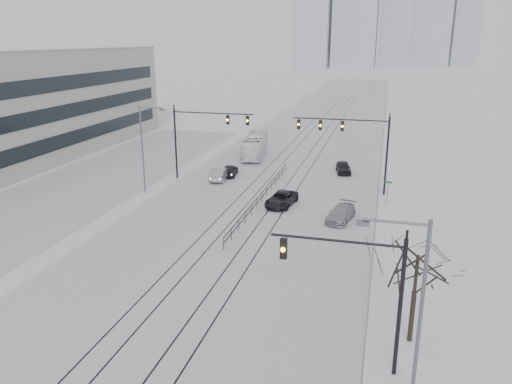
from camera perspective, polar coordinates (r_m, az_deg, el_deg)
name	(u,v)px	position (r m, az deg, el deg)	size (l,w,h in m)	color
road	(309,143)	(77.30, 6.10, 5.62)	(22.00, 260.00, 0.02)	silver
sidewalk_east	(400,147)	(76.51, 16.17, 4.97)	(5.00, 260.00, 0.16)	silver
curb	(383,146)	(76.48, 14.33, 5.09)	(0.10, 260.00, 0.12)	gray
parking_strip	(106,175)	(60.82, -16.74, 1.84)	(14.00, 60.00, 0.03)	silver
tram_rails	(283,176)	(58.11, 3.07, 1.87)	(5.30, 180.00, 0.01)	black
skyline	(383,9)	(289.06, 14.26, 19.65)	(96.00, 48.00, 72.00)	#A3A7B2
traffic_mast_near	(365,285)	(23.53, 12.34, -10.38)	(6.10, 0.37, 7.00)	black
traffic_mast_ne	(353,138)	(50.93, 11.08, 6.03)	(9.60, 0.37, 8.00)	black
traffic_mast_nw	(200,131)	(55.47, -6.41, 6.93)	(9.10, 0.37, 8.00)	black
street_light_east	(413,312)	(20.64, 17.47, -12.92)	(2.73, 0.25, 9.00)	#595B60
street_light_west	(145,143)	(51.65, -12.61, 5.46)	(2.73, 0.25, 9.00)	#595B60
bare_tree	(417,265)	(26.35, 17.94, -7.93)	(4.40, 4.40, 6.10)	black
median_fence	(262,197)	(48.61, 0.68, -0.55)	(0.06, 24.00, 1.00)	black
street_sign	(388,189)	(48.91, 14.81, 0.30)	(0.70, 0.06, 2.40)	#595B60
sedan_sb_inner	(230,170)	(58.04, -3.01, 2.50)	(1.56, 3.88, 1.32)	black
sedan_sb_outer	(220,174)	(56.32, -4.13, 2.09)	(1.52, 4.37, 1.44)	#9A9EA1
sedan_nb_front	(282,199)	(47.56, 2.94, -0.82)	(2.16, 4.69, 1.30)	black
sedan_nb_right	(341,214)	(44.26, 9.68, -2.44)	(1.81, 4.44, 1.29)	#999BA0
sedan_nb_far	(343,167)	(60.06, 9.96, 2.78)	(1.60, 3.97, 1.35)	black
box_truck	(255,146)	(67.64, -0.14, 5.32)	(2.46, 10.53, 2.93)	white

